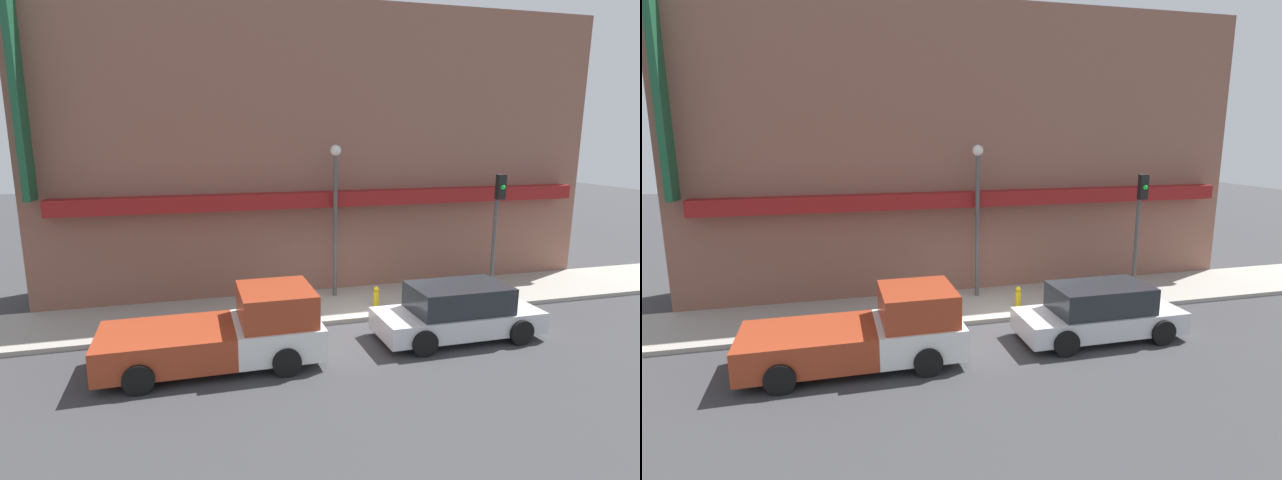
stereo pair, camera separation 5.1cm
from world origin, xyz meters
TOP-DOWN VIEW (x-y plane):
  - ground_plane at (0.00, 0.00)m, footprint 80.00×80.00m
  - sidewalk at (0.00, 1.53)m, footprint 36.00×3.06m
  - building at (-0.02, 4.54)m, footprint 19.80×3.80m
  - pickup_truck at (-4.21, -1.74)m, footprint 5.29×2.30m
  - parked_car at (2.08, -1.74)m, footprint 4.58×1.98m
  - fire_hydrant at (0.69, 0.87)m, footprint 0.19×0.19m
  - street_lamp at (-0.27, 2.28)m, footprint 0.36×0.36m
  - traffic_light at (4.83, 0.74)m, footprint 0.28×0.42m

SIDE VIEW (x-z plane):
  - ground_plane at x=0.00m, z-range 0.00..0.00m
  - sidewalk at x=0.00m, z-range 0.00..0.14m
  - fire_hydrant at x=0.69m, z-range 0.14..0.80m
  - parked_car at x=2.08m, z-range -0.02..1.50m
  - pickup_truck at x=-4.21m, z-range -0.12..1.72m
  - traffic_light at x=4.83m, z-range 0.90..5.05m
  - street_lamp at x=-0.27m, z-range 0.81..5.90m
  - building at x=-0.02m, z-range -0.40..10.24m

